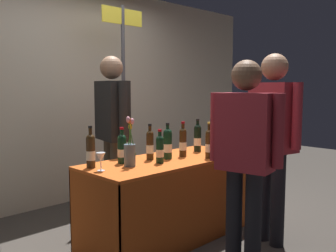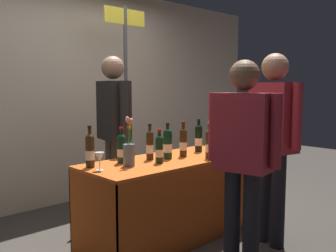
{
  "view_description": "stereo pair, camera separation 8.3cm",
  "coord_description": "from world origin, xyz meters",
  "px_view_note": "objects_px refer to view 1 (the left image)",
  "views": [
    {
      "loc": [
        -2.31,
        -2.36,
        1.39
      ],
      "look_at": [
        0.0,
        0.0,
        1.04
      ],
      "focal_mm": 39.74,
      "sensor_mm": 36.0,
      "label": 1
    },
    {
      "loc": [
        -2.25,
        -2.42,
        1.39
      ],
      "look_at": [
        0.0,
        0.0,
        1.04
      ],
      "focal_mm": 39.74,
      "sensor_mm": 36.0,
      "label": 2
    }
  ],
  "objects_px": {
    "tasting_table": "(168,184)",
    "flower_vase": "(130,151)",
    "wine_glass_near_vendor": "(101,158)",
    "booth_signpost": "(123,83)",
    "display_bottle_0": "(122,148)",
    "taster_foreground_right": "(245,150)",
    "featured_wine_bottle": "(150,145)",
    "vendor_presenter": "(112,123)"
  },
  "relations": [
    {
      "from": "tasting_table",
      "to": "flower_vase",
      "type": "distance_m",
      "value": 0.56
    },
    {
      "from": "wine_glass_near_vendor",
      "to": "booth_signpost",
      "type": "bearing_deg",
      "value": 45.46
    },
    {
      "from": "display_bottle_0",
      "to": "flower_vase",
      "type": "height_order",
      "value": "flower_vase"
    },
    {
      "from": "wine_glass_near_vendor",
      "to": "taster_foreground_right",
      "type": "relative_size",
      "value": 0.09
    },
    {
      "from": "featured_wine_bottle",
      "to": "display_bottle_0",
      "type": "distance_m",
      "value": 0.27
    },
    {
      "from": "display_bottle_0",
      "to": "wine_glass_near_vendor",
      "type": "bearing_deg",
      "value": -158.72
    },
    {
      "from": "flower_vase",
      "to": "booth_signpost",
      "type": "xyz_separation_m",
      "value": [
        0.79,
        1.1,
        0.56
      ]
    },
    {
      "from": "wine_glass_near_vendor",
      "to": "booth_signpost",
      "type": "distance_m",
      "value": 1.61
    },
    {
      "from": "flower_vase",
      "to": "taster_foreground_right",
      "type": "height_order",
      "value": "taster_foreground_right"
    },
    {
      "from": "taster_foreground_right",
      "to": "booth_signpost",
      "type": "distance_m",
      "value": 2.07
    },
    {
      "from": "flower_vase",
      "to": "booth_signpost",
      "type": "relative_size",
      "value": 0.18
    },
    {
      "from": "vendor_presenter",
      "to": "taster_foreground_right",
      "type": "bearing_deg",
      "value": 13.01
    },
    {
      "from": "taster_foreground_right",
      "to": "booth_signpost",
      "type": "relative_size",
      "value": 0.68
    },
    {
      "from": "tasting_table",
      "to": "taster_foreground_right",
      "type": "distance_m",
      "value": 0.97
    },
    {
      "from": "display_bottle_0",
      "to": "vendor_presenter",
      "type": "relative_size",
      "value": 0.18
    },
    {
      "from": "taster_foreground_right",
      "to": "wine_glass_near_vendor",
      "type": "bearing_deg",
      "value": 24.14
    },
    {
      "from": "featured_wine_bottle",
      "to": "display_bottle_0",
      "type": "bearing_deg",
      "value": 168.49
    },
    {
      "from": "tasting_table",
      "to": "taster_foreground_right",
      "type": "bearing_deg",
      "value": -94.69
    },
    {
      "from": "display_bottle_0",
      "to": "wine_glass_near_vendor",
      "type": "distance_m",
      "value": 0.32
    },
    {
      "from": "vendor_presenter",
      "to": "booth_signpost",
      "type": "distance_m",
      "value": 0.7
    },
    {
      "from": "display_bottle_0",
      "to": "wine_glass_near_vendor",
      "type": "height_order",
      "value": "display_bottle_0"
    },
    {
      "from": "flower_vase",
      "to": "featured_wine_bottle",
      "type": "bearing_deg",
      "value": 16.61
    },
    {
      "from": "tasting_table",
      "to": "featured_wine_bottle",
      "type": "height_order",
      "value": "featured_wine_bottle"
    },
    {
      "from": "taster_foreground_right",
      "to": "flower_vase",
      "type": "bearing_deg",
      "value": 11.99
    },
    {
      "from": "display_bottle_0",
      "to": "tasting_table",
      "type": "bearing_deg",
      "value": -19.19
    },
    {
      "from": "featured_wine_bottle",
      "to": "vendor_presenter",
      "type": "relative_size",
      "value": 0.19
    },
    {
      "from": "flower_vase",
      "to": "taster_foreground_right",
      "type": "bearing_deg",
      "value": -66.89
    },
    {
      "from": "tasting_table",
      "to": "featured_wine_bottle",
      "type": "bearing_deg",
      "value": 147.9
    },
    {
      "from": "flower_vase",
      "to": "vendor_presenter",
      "type": "distance_m",
      "value": 0.82
    },
    {
      "from": "display_bottle_0",
      "to": "taster_foreground_right",
      "type": "xyz_separation_m",
      "value": [
        0.34,
        -1.01,
        0.07
      ]
    },
    {
      "from": "featured_wine_bottle",
      "to": "flower_vase",
      "type": "relative_size",
      "value": 0.78
    },
    {
      "from": "display_bottle_0",
      "to": "wine_glass_near_vendor",
      "type": "relative_size",
      "value": 2.15
    },
    {
      "from": "vendor_presenter",
      "to": "featured_wine_bottle",
      "type": "bearing_deg",
      "value": 7.57
    },
    {
      "from": "tasting_table",
      "to": "display_bottle_0",
      "type": "distance_m",
      "value": 0.56
    },
    {
      "from": "featured_wine_bottle",
      "to": "display_bottle_0",
      "type": "relative_size",
      "value": 1.05
    },
    {
      "from": "taster_foreground_right",
      "to": "vendor_presenter",
      "type": "bearing_deg",
      "value": -10.66
    },
    {
      "from": "flower_vase",
      "to": "vendor_presenter",
      "type": "height_order",
      "value": "vendor_presenter"
    },
    {
      "from": "wine_glass_near_vendor",
      "to": "vendor_presenter",
      "type": "relative_size",
      "value": 0.08
    },
    {
      "from": "flower_vase",
      "to": "booth_signpost",
      "type": "height_order",
      "value": "booth_signpost"
    },
    {
      "from": "display_bottle_0",
      "to": "vendor_presenter",
      "type": "height_order",
      "value": "vendor_presenter"
    },
    {
      "from": "booth_signpost",
      "to": "flower_vase",
      "type": "bearing_deg",
      "value": -125.69
    },
    {
      "from": "booth_signpost",
      "to": "taster_foreground_right",
      "type": "bearing_deg",
      "value": -102.17
    }
  ]
}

